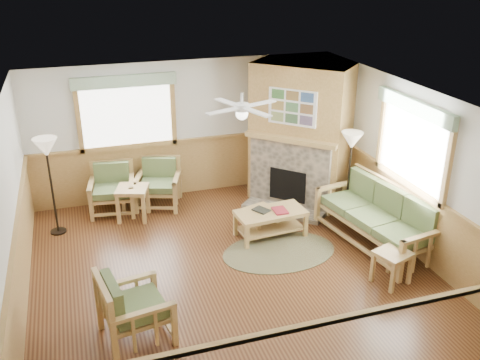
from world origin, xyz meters
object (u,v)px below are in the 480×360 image
object	(u,v)px
footstool	(261,220)
end_table_chairs	(133,203)
armchair_back_left	(112,189)
armchair_back_right	(158,184)
coffee_table	(270,224)
end_table_sofa	(391,267)
floor_lamp_left	(52,187)
floor_lamp_right	(349,176)
sofa	(376,218)
armchair_left	(135,307)

from	to	relation	value
footstool	end_table_chairs	bearing A→B (deg)	150.53
armchair_back_left	armchair_back_right	size ratio (longest dim) A/B	1.01
coffee_table	end_table_sofa	size ratio (longest dim) A/B	2.28
coffee_table	footstool	size ratio (longest dim) A/B	2.48
end_table_sofa	armchair_back_right	bearing A→B (deg)	127.50
armchair_back_left	footstool	xyz separation A→B (m)	(2.40, -1.58, -0.25)
floor_lamp_left	coffee_table	bearing A→B (deg)	-19.78
end_table_sofa	floor_lamp_right	xyz separation A→B (m)	(0.38, 2.10, 0.58)
coffee_table	footstool	world-z (taller)	coffee_table
armchair_back_left	end_table_chairs	distance (m)	0.54
end_table_sofa	floor_lamp_right	bearing A→B (deg)	79.68
coffee_table	end_table_sofa	bearing A→B (deg)	-61.87
armchair_back_left	end_table_chairs	xyz separation A→B (m)	(0.33, -0.41, -0.15)
coffee_table	floor_lamp_right	xyz separation A→B (m)	(1.58, 0.22, 0.60)
armchair_back_right	end_table_sofa	xyz separation A→B (m)	(2.83, -3.69, -0.19)
armchair_back_left	end_table_sofa	bearing A→B (deg)	-36.46
armchair_back_right	floor_lamp_left	xyz separation A→B (m)	(-1.89, -0.54, 0.43)
armchair_back_right	footstool	distance (m)	2.21
armchair_back_left	floor_lamp_left	xyz separation A→B (m)	(-1.02, -0.54, 0.42)
sofa	floor_lamp_right	size ratio (longest dim) A/B	1.31
floor_lamp_right	coffee_table	bearing A→B (deg)	-171.99
floor_lamp_left	sofa	bearing A→B (deg)	-22.21
armchair_left	floor_lamp_left	world-z (taller)	floor_lamp_left
sofa	coffee_table	xyz separation A→B (m)	(-1.55, 0.80, -0.27)
armchair_back_right	floor_lamp_left	size ratio (longest dim) A/B	0.51
floor_lamp_right	sofa	bearing A→B (deg)	-91.77
coffee_table	floor_lamp_left	bearing A→B (deg)	155.82
armchair_left	end_table_sofa	distance (m)	3.77
armchair_left	floor_lamp_left	xyz separation A→B (m)	(-0.95, 3.22, 0.42)
end_table_sofa	floor_lamp_right	distance (m)	2.21
armchair_left	end_table_chairs	world-z (taller)	armchair_left
end_table_chairs	armchair_back_right	bearing A→B (deg)	37.23
armchair_back_right	floor_lamp_right	world-z (taller)	floor_lamp_right
armchair_back_right	footstool	world-z (taller)	armchair_back_right
armchair_left	footstool	bearing A→B (deg)	-58.11
coffee_table	floor_lamp_right	size ratio (longest dim) A/B	0.71
coffee_table	floor_lamp_left	distance (m)	3.79
sofa	armchair_left	bearing A→B (deg)	-84.31
armchair_left	coffee_table	bearing A→B (deg)	-62.30
armchair_back_left	end_table_sofa	distance (m)	5.22
coffee_table	end_table_chairs	bearing A→B (deg)	142.78
footstool	floor_lamp_right	bearing A→B (deg)	-0.18
end_table_chairs	armchair_back_left	bearing A→B (deg)	128.88
armchair_back_left	end_table_sofa	world-z (taller)	armchair_back_left
end_table_sofa	floor_lamp_left	xyz separation A→B (m)	(-4.72, 3.15, 0.62)
floor_lamp_left	end_table_sofa	bearing A→B (deg)	-33.70
end_table_chairs	coffee_table	bearing A→B (deg)	-32.81
sofa	armchair_back_right	xyz separation A→B (m)	(-3.18, 2.61, -0.05)
armchair_back_left	floor_lamp_left	distance (m)	1.23
sofa	coffee_table	distance (m)	1.77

